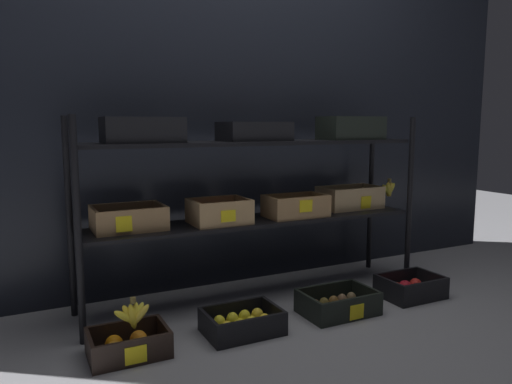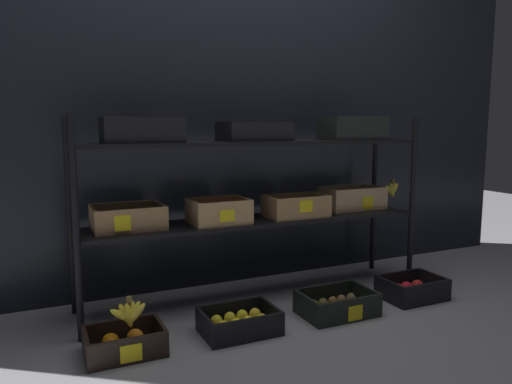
% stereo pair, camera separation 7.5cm
% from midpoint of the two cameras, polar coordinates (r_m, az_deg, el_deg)
% --- Properties ---
extents(ground_plane, '(10.00, 10.00, 0.00)m').
position_cam_midpoint_polar(ground_plane, '(2.80, 0.79, -12.29)').
color(ground_plane, gray).
extents(storefront_wall, '(4.30, 0.12, 2.15)m').
position_cam_midpoint_polar(storefront_wall, '(2.98, -2.38, 9.96)').
color(storefront_wall, black).
rests_on(storefront_wall, ground_plane).
extents(display_rack, '(2.01, 0.39, 1.02)m').
position_cam_midpoint_polar(display_rack, '(2.66, 1.47, 1.27)').
color(display_rack, black).
rests_on(display_rack, ground_plane).
extents(crate_ground_orange, '(0.33, 0.23, 0.11)m').
position_cam_midpoint_polar(crate_ground_orange, '(2.21, -14.26, -16.93)').
color(crate_ground_orange, black).
rests_on(crate_ground_orange, ground_plane).
extents(crate_ground_lemon, '(0.35, 0.25, 0.11)m').
position_cam_midpoint_polar(crate_ground_lemon, '(2.35, -1.02, -15.20)').
color(crate_ground_lemon, black).
rests_on(crate_ground_lemon, ground_plane).
extents(crate_ground_kiwi, '(0.38, 0.26, 0.12)m').
position_cam_midpoint_polar(crate_ground_kiwi, '(2.59, 10.37, -13.04)').
color(crate_ground_kiwi, black).
rests_on(crate_ground_kiwi, ground_plane).
extents(crate_ground_apple_red, '(0.34, 0.25, 0.12)m').
position_cam_midpoint_polar(crate_ground_apple_red, '(2.91, 18.60, -10.91)').
color(crate_ground_apple_red, black).
rests_on(crate_ground_apple_red, ground_plane).
extents(banana_bunch_loose, '(0.16, 0.04, 0.14)m').
position_cam_midpoint_polar(banana_bunch_loose, '(2.17, -13.69, -13.79)').
color(banana_bunch_loose, brown).
rests_on(banana_bunch_loose, crate_ground_orange).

